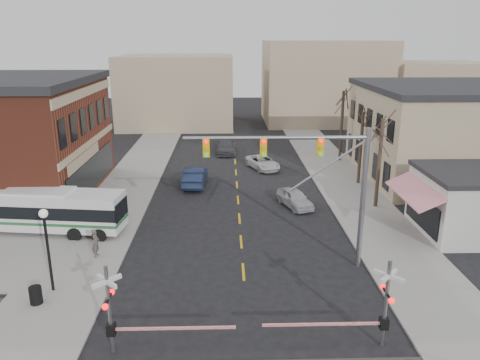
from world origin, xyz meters
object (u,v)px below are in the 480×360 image
(pedestrian_far, at_px, (101,217))
(rr_crossing_east, at_px, (375,305))
(trash_bin, at_px, (36,295))
(car_d, at_px, (226,147))
(rr_crossing_west, at_px, (120,311))
(car_c, at_px, (263,162))
(car_b, at_px, (195,176))
(transit_bus, at_px, (40,210))
(street_lamp, at_px, (46,233))
(car_a, at_px, (295,198))
(traffic_signal_mast, at_px, (315,170))
(pedestrian_near, at_px, (96,243))

(pedestrian_far, bearing_deg, rr_crossing_east, -94.20)
(trash_bin, height_order, car_d, car_d)
(rr_crossing_west, relative_size, trash_bin, 6.37)
(trash_bin, distance_m, car_c, 27.52)
(rr_crossing_west, bearing_deg, car_d, 83.04)
(car_c, distance_m, car_d, 7.64)
(trash_bin, xyz_separation_m, pedestrian_far, (0.75, 9.43, 0.31))
(car_b, xyz_separation_m, car_c, (6.34, 5.20, -0.19))
(transit_bus, bearing_deg, rr_crossing_east, -34.29)
(car_c, distance_m, pedestrian_far, 19.20)
(car_b, height_order, pedestrian_far, car_b)
(rr_crossing_west, xyz_separation_m, street_lamp, (-4.61, 4.92, 1.30))
(car_d, bearing_deg, car_a, -73.52)
(rr_crossing_west, relative_size, street_lamp, 1.27)
(traffic_signal_mast, height_order, street_lamp, traffic_signal_mast)
(street_lamp, bearing_deg, car_a, 40.78)
(transit_bus, relative_size, street_lamp, 2.56)
(car_d, distance_m, pedestrian_far, 23.19)
(street_lamp, relative_size, car_d, 0.87)
(pedestrian_near, bearing_deg, car_c, -31.38)
(rr_crossing_east, distance_m, car_b, 24.40)
(trash_bin, height_order, car_c, car_c)
(rr_crossing_west, bearing_deg, rr_crossing_east, 0.56)
(transit_bus, height_order, traffic_signal_mast, traffic_signal_mast)
(traffic_signal_mast, bearing_deg, pedestrian_far, 156.41)
(car_b, distance_m, pedestrian_far, 11.29)
(trash_bin, bearing_deg, pedestrian_near, 72.36)
(car_d, xyz_separation_m, pedestrian_far, (-8.45, -21.60, 0.14))
(pedestrian_near, bearing_deg, trash_bin, 161.28)
(transit_bus, distance_m, rr_crossing_east, 22.32)
(car_c, bearing_deg, trash_bin, -138.82)
(traffic_signal_mast, height_order, car_d, traffic_signal_mast)
(car_a, bearing_deg, transit_bus, 174.70)
(street_lamp, bearing_deg, rr_crossing_east, -17.75)
(traffic_signal_mast, height_order, pedestrian_near, traffic_signal_mast)
(trash_bin, bearing_deg, traffic_signal_mast, 14.47)
(pedestrian_far, bearing_deg, transit_bus, 133.80)
(car_a, xyz_separation_m, car_b, (-8.00, 5.65, 0.16))
(rr_crossing_west, height_order, car_b, rr_crossing_west)
(rr_crossing_east, bearing_deg, trash_bin, 166.95)
(street_lamp, height_order, car_c, street_lamp)
(pedestrian_far, bearing_deg, car_a, -36.28)
(traffic_signal_mast, bearing_deg, pedestrian_near, 173.56)
(car_b, bearing_deg, rr_crossing_east, 114.49)
(trash_bin, bearing_deg, rr_crossing_east, -13.05)
(pedestrian_near, bearing_deg, car_d, -17.39)
(street_lamp, bearing_deg, traffic_signal_mast, 9.86)
(traffic_signal_mast, distance_m, pedestrian_near, 13.39)
(pedestrian_far, bearing_deg, car_c, -1.77)
(transit_bus, relative_size, trash_bin, 12.82)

